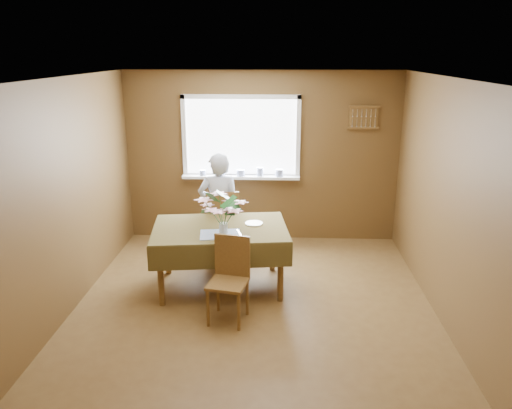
{
  "coord_description": "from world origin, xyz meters",
  "views": [
    {
      "loc": [
        0.27,
        -4.96,
        2.75
      ],
      "look_at": [
        0.0,
        0.55,
        1.05
      ],
      "focal_mm": 35.0,
      "sensor_mm": 36.0,
      "label": 1
    }
  ],
  "objects_px": {
    "chair_near": "(230,274)",
    "seated_woman": "(219,209)",
    "dining_table": "(220,235)",
    "chair_far": "(222,224)",
    "flower_bouquet": "(223,210)"
  },
  "relations": [
    {
      "from": "dining_table",
      "to": "flower_bouquet",
      "type": "xyz_separation_m",
      "value": [
        0.06,
        -0.2,
        0.37
      ]
    },
    {
      "from": "flower_bouquet",
      "to": "seated_woman",
      "type": "bearing_deg",
      "value": 99.64
    },
    {
      "from": "chair_far",
      "to": "chair_near",
      "type": "bearing_deg",
      "value": 87.27
    },
    {
      "from": "dining_table",
      "to": "chair_near",
      "type": "height_order",
      "value": "chair_near"
    },
    {
      "from": "chair_far",
      "to": "chair_near",
      "type": "relative_size",
      "value": 1.12
    },
    {
      "from": "dining_table",
      "to": "flower_bouquet",
      "type": "height_order",
      "value": "flower_bouquet"
    },
    {
      "from": "chair_far",
      "to": "flower_bouquet",
      "type": "bearing_deg",
      "value": 85.35
    },
    {
      "from": "chair_near",
      "to": "seated_woman",
      "type": "distance_m",
      "value": 1.49
    },
    {
      "from": "flower_bouquet",
      "to": "chair_near",
      "type": "bearing_deg",
      "value": -77.0
    },
    {
      "from": "dining_table",
      "to": "seated_woman",
      "type": "xyz_separation_m",
      "value": [
        -0.09,
        0.72,
        0.09
      ]
    },
    {
      "from": "chair_near",
      "to": "seated_woman",
      "type": "relative_size",
      "value": 0.6
    },
    {
      "from": "chair_far",
      "to": "chair_near",
      "type": "height_order",
      "value": "chair_far"
    },
    {
      "from": "seated_woman",
      "to": "chair_near",
      "type": "bearing_deg",
      "value": 97.45
    },
    {
      "from": "chair_far",
      "to": "flower_bouquet",
      "type": "xyz_separation_m",
      "value": [
        0.13,
        -0.95,
        0.49
      ]
    },
    {
      "from": "dining_table",
      "to": "seated_woman",
      "type": "bearing_deg",
      "value": 90.0
    }
  ]
}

